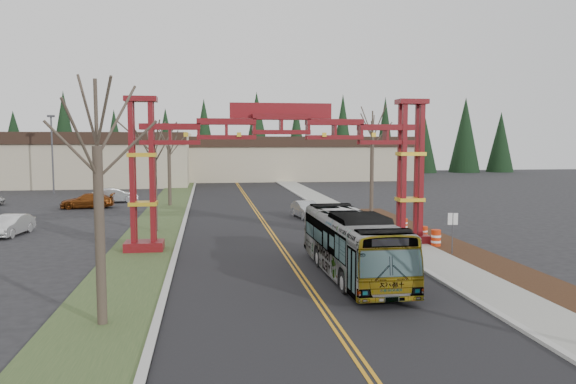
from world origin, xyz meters
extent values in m
plane|color=black|center=(0.00, 0.00, 0.00)|extent=(200.00, 200.00, 0.00)
cube|color=black|center=(0.00, 25.00, 0.01)|extent=(12.00, 110.00, 0.02)
cube|color=orange|center=(-0.12, 25.00, 0.03)|extent=(0.12, 100.00, 0.01)
cube|color=orange|center=(0.12, 25.00, 0.03)|extent=(0.12, 100.00, 0.01)
cube|color=#AEAEA9|center=(6.15, 25.00, 0.07)|extent=(0.30, 110.00, 0.15)
cube|color=gray|center=(7.60, 25.00, 0.08)|extent=(2.60, 110.00, 0.14)
cube|color=#321A10|center=(10.20, 10.00, 0.06)|extent=(2.60, 50.00, 0.12)
cube|color=#344C26|center=(-8.00, 25.00, 0.04)|extent=(4.00, 110.00, 0.08)
cube|color=#AEAEA9|center=(-6.15, 25.00, 0.07)|extent=(0.30, 110.00, 0.15)
cube|color=#5A0E0B|center=(-8.00, 18.00, 0.30)|extent=(2.20, 1.60, 0.60)
cube|color=#5A0E0B|center=(-8.55, 17.65, 4.60)|extent=(0.28, 0.28, 8.00)
cube|color=#5A0E0B|center=(-7.45, 17.65, 4.60)|extent=(0.28, 0.28, 8.00)
cube|color=#5A0E0B|center=(-8.55, 18.35, 4.60)|extent=(0.28, 0.28, 8.00)
cube|color=#5A0E0B|center=(-7.45, 18.35, 4.60)|extent=(0.28, 0.28, 8.00)
cube|color=yellow|center=(-8.00, 18.00, 2.80)|extent=(1.60, 1.10, 0.22)
cube|color=yellow|center=(-8.00, 18.00, 5.60)|extent=(1.60, 1.10, 0.22)
cube|color=#5A0E0B|center=(-8.00, 18.00, 8.75)|extent=(1.80, 1.20, 0.30)
cube|color=#5A0E0B|center=(8.00, 18.00, 0.30)|extent=(2.20, 1.60, 0.60)
cube|color=#5A0E0B|center=(7.45, 17.65, 4.60)|extent=(0.28, 0.28, 8.00)
cube|color=#5A0E0B|center=(8.55, 17.65, 4.60)|extent=(0.28, 0.28, 8.00)
cube|color=#5A0E0B|center=(7.45, 18.35, 4.60)|extent=(0.28, 0.28, 8.00)
cube|color=#5A0E0B|center=(8.55, 18.35, 4.60)|extent=(0.28, 0.28, 8.00)
cube|color=yellow|center=(8.00, 18.00, 2.80)|extent=(1.60, 1.10, 0.22)
cube|color=yellow|center=(8.00, 18.00, 5.60)|extent=(1.60, 1.10, 0.22)
cube|color=#5A0E0B|center=(8.00, 18.00, 8.75)|extent=(1.80, 1.20, 0.30)
cube|color=#5A0E0B|center=(0.00, 18.00, 7.50)|extent=(16.00, 0.90, 1.00)
cube|color=#5A0E0B|center=(0.00, 18.00, 6.60)|extent=(16.00, 0.90, 0.60)
cube|color=maroon|center=(0.00, 18.00, 8.15)|extent=(6.00, 0.25, 0.90)
cube|color=tan|center=(-30.00, 72.00, 3.75)|extent=(46.00, 22.00, 7.50)
cube|color=black|center=(-30.00, 60.90, 6.70)|extent=(46.00, 0.40, 1.60)
cube|color=tan|center=(10.00, 80.00, 3.50)|extent=(38.00, 20.00, 7.00)
cube|color=black|center=(10.00, 69.90, 6.20)|extent=(38.00, 0.40, 1.60)
cone|color=black|center=(-38.00, 92.00, 6.50)|extent=(5.60, 5.60, 13.00)
cylinder|color=#382D26|center=(-38.00, 92.00, 0.80)|extent=(0.80, 0.80, 1.60)
cone|color=black|center=(-29.50, 92.00, 6.50)|extent=(5.60, 5.60, 13.00)
cylinder|color=#382D26|center=(-29.50, 92.00, 0.80)|extent=(0.80, 0.80, 1.60)
cone|color=black|center=(-21.00, 92.00, 6.50)|extent=(5.60, 5.60, 13.00)
cylinder|color=#382D26|center=(-21.00, 92.00, 0.80)|extent=(0.80, 0.80, 1.60)
cone|color=black|center=(-12.50, 92.00, 6.50)|extent=(5.60, 5.60, 13.00)
cylinder|color=#382D26|center=(-12.50, 92.00, 0.80)|extent=(0.80, 0.80, 1.60)
cone|color=black|center=(-4.00, 92.00, 6.50)|extent=(5.60, 5.60, 13.00)
cylinder|color=#382D26|center=(-4.00, 92.00, 0.80)|extent=(0.80, 0.80, 1.60)
cone|color=black|center=(4.50, 92.00, 6.50)|extent=(5.60, 5.60, 13.00)
cylinder|color=#382D26|center=(4.50, 92.00, 0.80)|extent=(0.80, 0.80, 1.60)
cone|color=black|center=(13.00, 92.00, 6.50)|extent=(5.60, 5.60, 13.00)
cylinder|color=#382D26|center=(13.00, 92.00, 0.80)|extent=(0.80, 0.80, 1.60)
cone|color=black|center=(21.50, 92.00, 6.50)|extent=(5.60, 5.60, 13.00)
cylinder|color=#382D26|center=(21.50, 92.00, 0.80)|extent=(0.80, 0.80, 1.60)
cone|color=black|center=(30.00, 92.00, 6.50)|extent=(5.60, 5.60, 13.00)
cylinder|color=#382D26|center=(30.00, 92.00, 0.80)|extent=(0.80, 0.80, 1.60)
cone|color=black|center=(38.50, 92.00, 6.50)|extent=(5.60, 5.60, 13.00)
cylinder|color=#382D26|center=(38.50, 92.00, 0.80)|extent=(0.80, 0.80, 1.60)
cone|color=black|center=(47.00, 92.00, 6.50)|extent=(5.60, 5.60, 13.00)
cylinder|color=#382D26|center=(47.00, 92.00, 0.80)|extent=(0.80, 0.80, 1.60)
cone|color=black|center=(55.50, 92.00, 6.50)|extent=(5.60, 5.60, 13.00)
cylinder|color=#382D26|center=(55.50, 92.00, 0.80)|extent=(0.80, 0.80, 1.60)
imported|color=#AFB3B8|center=(2.41, 10.49, 1.53)|extent=(2.74, 11.04, 3.07)
imported|color=#A5A8AD|center=(3.71, 30.35, 0.71)|extent=(2.09, 4.47, 1.42)
imported|color=silver|center=(-17.53, 24.90, 0.70)|extent=(2.11, 4.43, 1.40)
imported|color=brown|center=(-15.62, 40.04, 0.72)|extent=(5.02, 2.24, 1.43)
imported|color=#A2A5AA|center=(-13.82, 44.65, 0.75)|extent=(4.80, 2.62, 1.50)
cylinder|color=#382D26|center=(-8.00, 4.80, 3.12)|extent=(0.34, 0.34, 6.24)
cylinder|color=#382D26|center=(-8.00, 4.80, 7.30)|extent=(0.13, 0.13, 2.35)
cylinder|color=#382D26|center=(-8.00, 25.13, 2.91)|extent=(0.35, 0.35, 5.83)
cylinder|color=#382D26|center=(-8.00, 25.13, 6.92)|extent=(0.13, 0.13, 2.41)
cylinder|color=#382D26|center=(-8.00, 40.78, 2.94)|extent=(0.34, 0.34, 5.87)
cylinder|color=#382D26|center=(-8.00, 40.78, 6.93)|extent=(0.13, 0.13, 2.34)
cylinder|color=#382D26|center=(10.00, 32.80, 3.37)|extent=(0.34, 0.34, 6.75)
cylinder|color=#382D26|center=(10.00, 32.80, 7.81)|extent=(0.13, 0.13, 2.33)
cylinder|color=#3F3F44|center=(-22.63, 55.46, 4.59)|extent=(0.20, 0.20, 9.18)
cube|color=#3F3F44|center=(-22.63, 55.46, 9.28)|extent=(0.82, 0.41, 0.25)
cylinder|color=#3F3F44|center=(9.14, 14.33, 1.20)|extent=(0.07, 0.07, 2.40)
cube|color=white|center=(9.14, 14.33, 2.07)|extent=(0.54, 0.15, 0.65)
cylinder|color=red|center=(9.18, 16.66, 0.55)|extent=(0.57, 0.57, 1.09)
cylinder|color=white|center=(9.18, 16.66, 0.71)|extent=(0.59, 0.59, 0.13)
cylinder|color=white|center=(9.18, 16.66, 0.38)|extent=(0.59, 0.59, 0.13)
cylinder|color=red|center=(9.49, 19.31, 0.44)|extent=(0.46, 0.46, 0.89)
cylinder|color=white|center=(9.49, 19.31, 0.58)|extent=(0.48, 0.48, 0.11)
cylinder|color=white|center=(9.49, 19.31, 0.31)|extent=(0.48, 0.48, 0.11)
cylinder|color=red|center=(9.47, 22.94, 0.45)|extent=(0.47, 0.47, 0.90)
cylinder|color=white|center=(9.47, 22.94, 0.58)|extent=(0.49, 0.49, 0.11)
cylinder|color=white|center=(9.47, 22.94, 0.31)|extent=(0.49, 0.49, 0.11)
camera|label=1|loc=(-4.32, -14.90, 6.43)|focal=35.00mm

